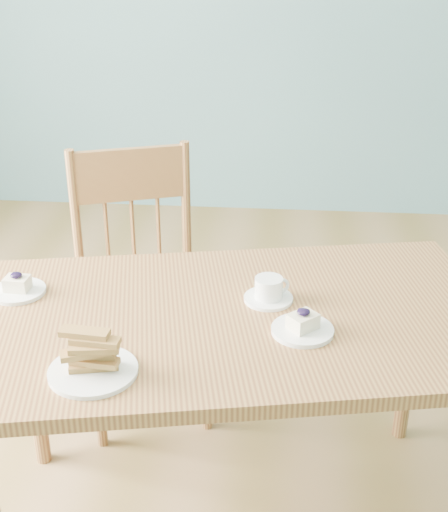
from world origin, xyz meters
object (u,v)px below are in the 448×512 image
at_px(cheesecake_plate_far, 18,288).
at_px(dining_table, 239,337).
at_px(cheesecake_plate_near, 303,326).
at_px(dining_chair, 141,285).
at_px(biscotti_plate, 92,360).
at_px(coffee_cup, 269,291).

bearing_deg(cheesecake_plate_far, dining_table, -5.57).
bearing_deg(cheesecake_plate_near, dining_table, 154.57).
distance_m(dining_table, cheesecake_plate_far, 0.59).
bearing_deg(dining_chair, biscotti_plate, -104.28).
height_order(cheesecake_plate_near, coffee_cup, same).
xyz_separation_m(dining_table, biscotti_plate, (-0.30, -0.28, 0.10)).
relative_size(cheesecake_plate_far, biscotti_plate, 0.73).
relative_size(cheesecake_plate_far, coffee_cup, 1.12).
bearing_deg(cheesecake_plate_far, biscotti_plate, -49.73).
height_order(cheesecake_plate_far, biscotti_plate, biscotti_plate).
distance_m(cheesecake_plate_near, biscotti_plate, 0.50).
distance_m(dining_chair, cheesecake_plate_near, 0.84).
bearing_deg(dining_table, biscotti_plate, -147.92).
relative_size(cheesecake_plate_near, cheesecake_plate_far, 1.05).
relative_size(dining_chair, cheesecake_plate_near, 6.09).
relative_size(dining_table, cheesecake_plate_far, 9.91).
bearing_deg(coffee_cup, cheesecake_plate_far, 159.80).
xyz_separation_m(dining_table, coffee_cup, (0.07, 0.08, 0.10)).
bearing_deg(dining_chair, cheesecake_plate_far, -133.18).
xyz_separation_m(cheesecake_plate_far, coffee_cup, (0.65, 0.02, 0.01)).
xyz_separation_m(dining_table, cheesecake_plate_near, (0.15, -0.07, 0.08)).
relative_size(dining_table, dining_chair, 1.55).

